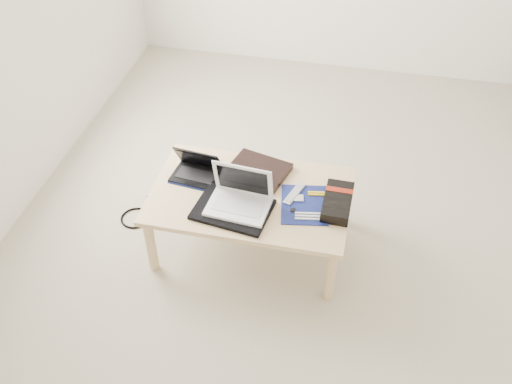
% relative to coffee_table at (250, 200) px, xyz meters
% --- Properties ---
extents(ground, '(4.00, 4.00, 0.00)m').
position_rel_coffee_table_xyz_m(ground, '(0.52, 0.23, -0.35)').
color(ground, '#B4A892').
rests_on(ground, ground).
extents(coffee_table, '(1.10, 0.70, 0.40)m').
position_rel_coffee_table_xyz_m(coffee_table, '(0.00, 0.00, 0.00)').
color(coffee_table, '#E1BE88').
rests_on(coffee_table, ground).
extents(book, '(0.39, 0.35, 0.03)m').
position_rel_coffee_table_xyz_m(book, '(0.00, 0.18, 0.06)').
color(book, black).
rests_on(book, coffee_table).
extents(netbook, '(0.29, 0.23, 0.18)m').
position_rel_coffee_table_xyz_m(netbook, '(-0.33, 0.09, 0.09)').
color(netbook, black).
rests_on(netbook, coffee_table).
extents(tablet, '(0.28, 0.23, 0.01)m').
position_rel_coffee_table_xyz_m(tablet, '(-0.03, -0.03, 0.06)').
color(tablet, black).
rests_on(tablet, coffee_table).
extents(remote, '(0.10, 0.20, 0.02)m').
position_rel_coffee_table_xyz_m(remote, '(0.24, 0.04, 0.06)').
color(remote, '#B5B5B9').
rests_on(remote, coffee_table).
extents(neoprene_sleeve, '(0.44, 0.34, 0.02)m').
position_rel_coffee_table_xyz_m(neoprene_sleeve, '(-0.06, -0.15, 0.06)').
color(neoprene_sleeve, black).
rests_on(neoprene_sleeve, coffee_table).
extents(white_laptop, '(0.34, 0.26, 0.23)m').
position_rel_coffee_table_xyz_m(white_laptop, '(-0.03, -0.11, 0.12)').
color(white_laptop, white).
rests_on(white_laptop, neoprene_sleeve).
extents(motherboard, '(0.30, 0.35, 0.01)m').
position_rel_coffee_table_xyz_m(motherboard, '(0.31, -0.03, 0.05)').
color(motherboard, '#0B1A4A').
rests_on(motherboard, coffee_table).
extents(gpu_box, '(0.15, 0.30, 0.07)m').
position_rel_coffee_table_xyz_m(gpu_box, '(0.48, 0.00, 0.08)').
color(gpu_box, black).
rests_on(gpu_box, coffee_table).
extents(cable_coil, '(0.13, 0.13, 0.01)m').
position_rel_coffee_table_xyz_m(cable_coil, '(-0.18, -0.08, 0.05)').
color(cable_coil, black).
rests_on(cable_coil, coffee_table).
extents(floor_cable_coil, '(0.25, 0.25, 0.01)m').
position_rel_coffee_table_xyz_m(floor_cable_coil, '(-0.75, 0.05, -0.35)').
color(floor_cable_coil, black).
rests_on(floor_cable_coil, ground).
extents(floor_cable_trail, '(0.29, 0.25, 0.01)m').
position_rel_coffee_table_xyz_m(floor_cable_trail, '(-0.61, 0.14, -0.35)').
color(floor_cable_trail, black).
rests_on(floor_cable_trail, ground).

